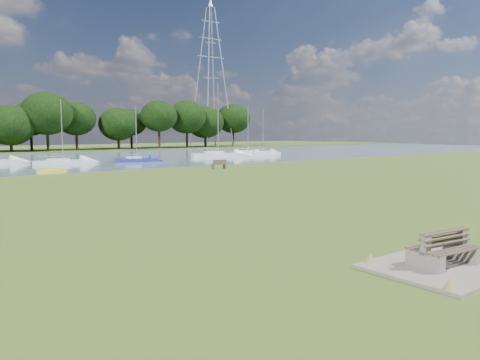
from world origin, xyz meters
TOP-DOWN VIEW (x-y plane):
  - ground at (0.00, 0.00)m, footprint 220.00×220.00m
  - river at (0.00, 42.00)m, footprint 220.00×40.00m
  - concrete_pad at (0.00, -14.00)m, footprint 4.20×3.20m
  - bench_pair at (0.00, -14.00)m, footprint 2.08×1.39m
  - riverbank_bench at (14.64, 17.94)m, footprint 1.60×0.63m
  - kayak at (0.01, 24.18)m, footprint 2.70×1.04m
  - pylon at (49.09, 70.00)m, footprint 7.34×5.14m
  - sailboat_1 at (26.34, 34.92)m, footprint 7.97×4.81m
  - sailboat_2 at (12.37, 32.37)m, footprint 5.26×2.53m
  - sailboat_3 at (4.01, 34.08)m, footprint 6.44×2.25m
  - sailboat_7 at (34.43, 34.37)m, footprint 6.30×2.12m
  - sailboat_8 at (33.46, 36.86)m, footprint 5.54×1.78m

SIDE VIEW (x-z plane):
  - ground at x=0.00m, z-range 0.00..0.00m
  - river at x=0.00m, z-range -0.05..0.05m
  - concrete_pad at x=0.00m, z-range 0.00..0.10m
  - kayak at x=0.01m, z-range 0.05..0.31m
  - sailboat_3 at x=4.01m, z-range -3.25..4.13m
  - sailboat_7 at x=34.43m, z-range -3.10..4.02m
  - sailboat_2 at x=12.37m, z-range -2.99..3.91m
  - riverbank_bench at x=14.64m, z-range 0.00..0.97m
  - sailboat_8 at x=33.46m, z-range -3.38..4.40m
  - bench_pair at x=0.00m, z-range 0.00..1.05m
  - sailboat_1 at x=26.34m, z-range -4.75..5.90m
  - pylon at x=49.09m, z-range 4.21..37.84m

